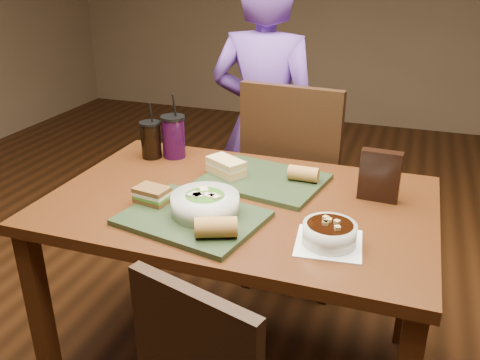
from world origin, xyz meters
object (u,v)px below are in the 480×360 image
diner (264,125)px  baguette_near (216,227)px  sandwich_far (226,166)px  chip_bag (380,176)px  cup_berry (174,136)px  chair_far (293,179)px  baguette_far (303,174)px  sandwich_near (152,195)px  tray_far (264,180)px  salad_bowl (205,203)px  cup_cola (151,140)px  soup_bowl (329,233)px  tray_near (193,218)px  dining_table (240,222)px

diner → baguette_near: 1.15m
sandwich_far → chip_bag: size_ratio=0.95×
baguette_near → cup_berry: (-0.42, 0.59, 0.04)m
chair_far → baguette_far: chair_far is taller
sandwich_near → baguette_near: bearing=-26.6°
sandwich_near → sandwich_far: sandwich_far is taller
baguette_near → cup_berry: 0.73m
tray_far → sandwich_near: 0.43m
salad_bowl → baguette_far: size_ratio=1.98×
baguette_near → cup_cola: (-0.51, 0.55, 0.03)m
soup_bowl → cup_cola: 0.94m
tray_near → sandwich_far: (-0.02, 0.35, 0.04)m
tray_far → dining_table: bearing=-103.1°
tray_far → salad_bowl: salad_bowl is taller
salad_bowl → soup_bowl: salad_bowl is taller
tray_near → cup_cola: bearing=130.6°
tray_near → cup_cola: cup_cola is taller
diner → chip_bag: 0.92m
diner → cup_berry: size_ratio=5.56×
chair_far → sandwich_near: bearing=-110.7°
cup_berry → salad_bowl: bearing=-54.1°
salad_bowl → cup_berry: size_ratio=0.80×
chair_far → salad_bowl: size_ratio=4.79×
dining_table → sandwich_near: size_ratio=10.76×
tray_near → sandwich_far: size_ratio=2.50×
salad_bowl → baguette_far: (0.24, 0.35, -0.01)m
sandwich_near → sandwich_far: 0.34m
baguette_near → baguette_far: 0.50m
tray_far → sandwich_near: bearing=-132.6°
dining_table → sandwich_near: 0.33m
dining_table → chip_bag: 0.50m
chip_bag → sandwich_near: bearing=-153.3°
soup_bowl → baguette_far: 0.42m
cup_cola → chair_far: bearing=35.7°
baguette_far → diner: bearing=117.9°
chair_far → baguette_far: bearing=-72.8°
baguette_far → chip_bag: 0.27m
tray_far → salad_bowl: (-0.09, -0.33, 0.05)m
soup_bowl → cup_cola: bearing=151.0°
diner → tray_near: 1.03m
sandwich_far → cup_berry: bearing=153.6°
chair_far → sandwich_far: 0.55m
dining_table → tray_far: tray_far is taller
diner → sandwich_near: size_ratio=12.44×
salad_bowl → chip_bag: size_ratio=1.22×
diner → salad_bowl: diner is taller
chair_far → sandwich_near: chair_far is taller
sandwich_near → baguette_near: 0.32m
tray_far → baguette_near: size_ratio=3.44×
tray_near → cup_berry: cup_berry is taller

